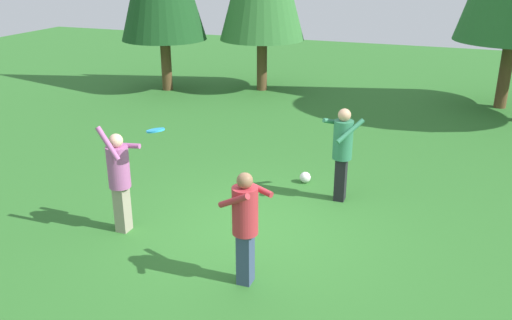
# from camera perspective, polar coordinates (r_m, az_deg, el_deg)

# --- Properties ---
(ground_plane) EXTENTS (40.00, 40.00, 0.00)m
(ground_plane) POSITION_cam_1_polar(r_m,az_deg,el_deg) (8.77, -0.39, -7.39)
(ground_plane) COLOR #2D6B28
(person_thrower) EXTENTS (0.57, 0.48, 1.79)m
(person_thrower) POSITION_cam_1_polar(r_m,az_deg,el_deg) (8.63, -14.17, -1.47)
(person_thrower) COLOR gray
(person_thrower) RESTS_ON ground_plane
(person_catcher) EXTENTS (0.68, 0.65, 1.59)m
(person_catcher) POSITION_cam_1_polar(r_m,az_deg,el_deg) (7.05, -1.15, -6.28)
(person_catcher) COLOR #38476B
(person_catcher) RESTS_ON ground_plane
(person_bystander) EXTENTS (0.73, 0.74, 1.69)m
(person_bystander) POSITION_cam_1_polar(r_m,az_deg,el_deg) (9.55, 9.07, 1.36)
(person_bystander) COLOR black
(person_bystander) RESTS_ON ground_plane
(frisbee) EXTENTS (0.35, 0.35, 0.07)m
(frisbee) POSITION_cam_1_polar(r_m,az_deg,el_deg) (8.00, -10.51, 3.08)
(frisbee) COLOR #2393D1
(ball_white) EXTENTS (0.21, 0.21, 0.21)m
(ball_white) POSITION_cam_1_polar(r_m,az_deg,el_deg) (10.52, 5.18, -1.83)
(ball_white) COLOR white
(ball_white) RESTS_ON ground_plane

